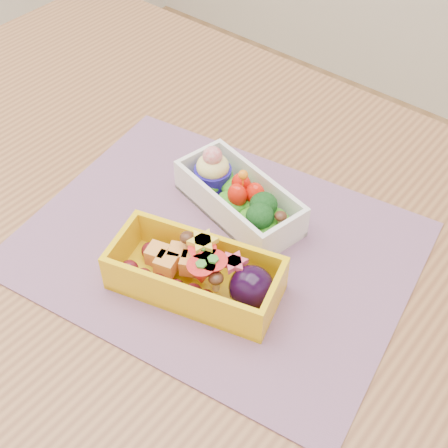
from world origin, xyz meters
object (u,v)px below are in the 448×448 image
Objects in this scene: bento_white at (239,197)px; bento_yellow at (199,274)px; placemat at (216,246)px; table at (190,280)px.

bento_yellow is (0.04, -0.13, 0.00)m from bento_white.
placemat is 0.07m from bento_white.
table is 0.16m from bento_yellow.
bento_white reaches higher than placemat.
table is 6.63× the size of bento_white.
table is 0.11m from placemat.
placemat is at bearing 0.11° from table.
bento_white is (0.03, 0.06, 0.12)m from table.
placemat is (0.05, 0.00, 0.10)m from table.
bento_white is 0.13m from bento_yellow.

